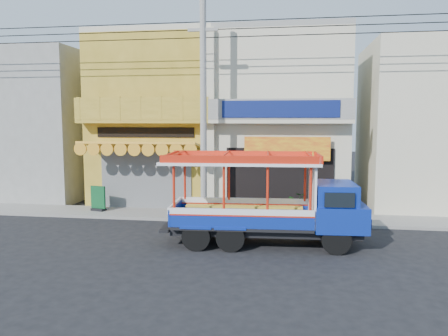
{
  "coord_description": "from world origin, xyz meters",
  "views": [
    {
      "loc": [
        2.44,
        -13.86,
        4.1
      ],
      "look_at": [
        -0.05,
        2.5,
        2.28
      ],
      "focal_mm": 35.0,
      "sensor_mm": 36.0,
      "label": 1
    }
  ],
  "objects_px": {
    "songthaew_truck": "(279,201)",
    "potted_plant_a": "(294,204)",
    "potted_plant_b": "(344,207)",
    "utility_pole": "(207,96)",
    "potted_plant_c": "(317,203)",
    "green_sign": "(98,200)"
  },
  "relations": [
    {
      "from": "songthaew_truck",
      "to": "potted_plant_c",
      "type": "distance_m",
      "value": 4.57
    },
    {
      "from": "utility_pole",
      "to": "potted_plant_a",
      "type": "relative_size",
      "value": 26.93
    },
    {
      "from": "utility_pole",
      "to": "potted_plant_a",
      "type": "bearing_deg",
      "value": 12.38
    },
    {
      "from": "potted_plant_a",
      "to": "potted_plant_b",
      "type": "xyz_separation_m",
      "value": [
        2.04,
        0.19,
        -0.09
      ]
    },
    {
      "from": "utility_pole",
      "to": "potted_plant_c",
      "type": "height_order",
      "value": "utility_pole"
    },
    {
      "from": "songthaew_truck",
      "to": "potted_plant_b",
      "type": "distance_m",
      "value": 4.84
    },
    {
      "from": "green_sign",
      "to": "potted_plant_a",
      "type": "xyz_separation_m",
      "value": [
        8.53,
        0.05,
        0.06
      ]
    },
    {
      "from": "songthaew_truck",
      "to": "potted_plant_a",
      "type": "height_order",
      "value": "songthaew_truck"
    },
    {
      "from": "utility_pole",
      "to": "songthaew_truck",
      "type": "relative_size",
      "value": 4.24
    },
    {
      "from": "songthaew_truck",
      "to": "potted_plant_b",
      "type": "bearing_deg",
      "value": 57.28
    },
    {
      "from": "songthaew_truck",
      "to": "potted_plant_c",
      "type": "relative_size",
      "value": 6.16
    },
    {
      "from": "green_sign",
      "to": "potted_plant_c",
      "type": "relative_size",
      "value": 1.02
    },
    {
      "from": "songthaew_truck",
      "to": "potted_plant_a",
      "type": "distance_m",
      "value": 3.93
    },
    {
      "from": "potted_plant_a",
      "to": "potted_plant_c",
      "type": "bearing_deg",
      "value": -2.24
    },
    {
      "from": "songthaew_truck",
      "to": "potted_plant_c",
      "type": "height_order",
      "value": "songthaew_truck"
    },
    {
      "from": "potted_plant_a",
      "to": "potted_plant_c",
      "type": "height_order",
      "value": "potted_plant_c"
    },
    {
      "from": "utility_pole",
      "to": "green_sign",
      "type": "distance_m",
      "value": 6.76
    },
    {
      "from": "potted_plant_a",
      "to": "potted_plant_b",
      "type": "relative_size",
      "value": 1.21
    },
    {
      "from": "potted_plant_c",
      "to": "songthaew_truck",
      "type": "bearing_deg",
      "value": -19.53
    },
    {
      "from": "songthaew_truck",
      "to": "potted_plant_b",
      "type": "relative_size",
      "value": 7.7
    },
    {
      "from": "green_sign",
      "to": "potted_plant_a",
      "type": "distance_m",
      "value": 8.53
    },
    {
      "from": "green_sign",
      "to": "potted_plant_c",
      "type": "xyz_separation_m",
      "value": [
        9.47,
        0.49,
        0.08
      ]
    }
  ]
}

